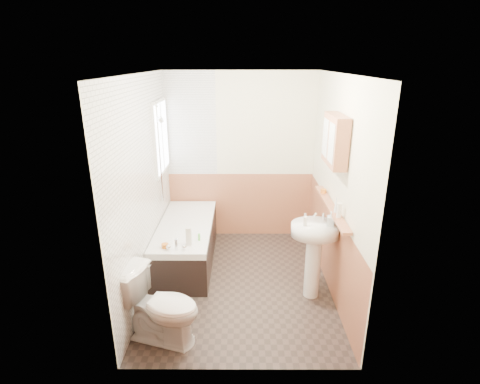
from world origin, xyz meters
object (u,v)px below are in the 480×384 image
pine_shelf (331,207)px  medicine_cabinet (335,140)px  sink (314,245)px  bathtub (186,242)px  toilet (161,306)px

pine_shelf → medicine_cabinet: size_ratio=2.37×
sink → medicine_cabinet: medicine_cabinet is taller
sink → medicine_cabinet: size_ratio=1.74×
medicine_cabinet → pine_shelf: bearing=46.1°
bathtub → pine_shelf: bearing=-18.7°
bathtub → sink: (1.57, -0.78, 0.36)m
toilet → medicine_cabinet: size_ratio=1.29×
toilet → medicine_cabinet: medicine_cabinet is taller
toilet → medicine_cabinet: 2.46m
bathtub → medicine_cabinet: medicine_cabinet is taller
toilet → medicine_cabinet: bearing=-46.0°
bathtub → toilet: bearing=-91.1°
sink → pine_shelf: 0.48m
toilet → medicine_cabinet: (1.77, 0.89, 1.45)m
bathtub → medicine_cabinet: size_ratio=2.79×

